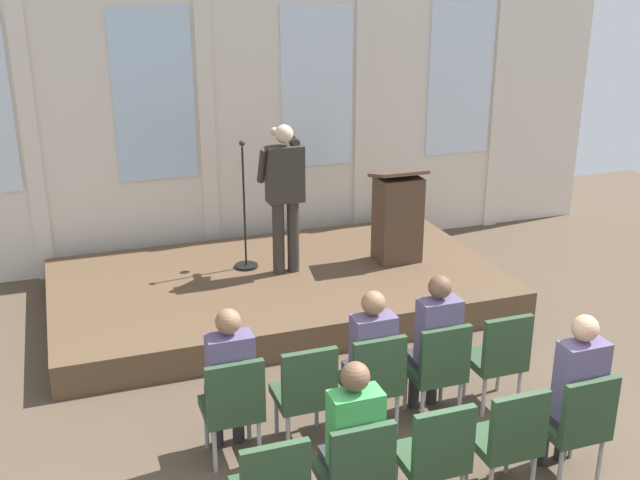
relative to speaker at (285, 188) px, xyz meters
name	(u,v)px	position (x,y,z in m)	size (l,w,h in m)	color
rear_partition	(240,97)	(-0.09, 1.65, 0.79)	(10.76, 0.14, 4.30)	silver
stage_platform	(278,288)	(-0.13, -0.09, -1.20)	(5.17, 2.91, 0.34)	brown
speaker	(285,188)	(0.00, 0.00, 0.00)	(0.52, 0.69, 1.76)	#332D28
mic_stand	(245,241)	(-0.41, 0.28, -0.69)	(0.28, 0.28, 1.55)	black
lectern	(398,217)	(1.40, -0.09, -0.47)	(0.60, 0.48, 1.16)	#4C3828
chair_r0_c0	(233,403)	(-1.33, -2.96, -0.83)	(0.46, 0.44, 0.94)	#99999E
audience_r0_c0	(230,376)	(-1.33, -2.88, -0.63)	(0.36, 0.39, 1.32)	#2D2D33
chair_r0_c1	(306,390)	(-0.73, -2.96, -0.83)	(0.46, 0.44, 0.94)	#99999E
chair_r0_c2	(374,377)	(-0.13, -2.96, -0.83)	(0.46, 0.44, 0.94)	#99999E
audience_r0_c2	(370,353)	(-0.13, -2.88, -0.65)	(0.36, 0.39, 1.30)	#2D2D33
chair_r0_c3	(438,366)	(0.47, -2.96, -0.83)	(0.46, 0.44, 0.94)	#99999E
audience_r0_c3	(435,339)	(0.47, -2.88, -0.62)	(0.36, 0.39, 1.35)	#2D2D33
chair_r0_c4	(499,355)	(1.07, -2.96, -0.83)	(0.46, 0.44, 0.94)	#99999E
chair_r1_c1	(356,470)	(-0.73, -4.06, -0.83)	(0.46, 0.44, 0.94)	#99999E
audience_r1_c1	(352,438)	(-0.73, -3.98, -0.63)	(0.36, 0.39, 1.33)	#2D2D33
chair_r1_c2	(435,452)	(-0.13, -4.06, -0.83)	(0.46, 0.44, 0.94)	#99999E
chair_r1_c3	(509,436)	(0.47, -4.06, -0.83)	(0.46, 0.44, 0.94)	#99999E
chair_r1_c4	(578,421)	(1.07, -4.06, -0.83)	(0.46, 0.44, 0.94)	#99999E
audience_r1_c4	(575,389)	(1.07, -3.99, -0.60)	(0.36, 0.39, 1.39)	#2D2D33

